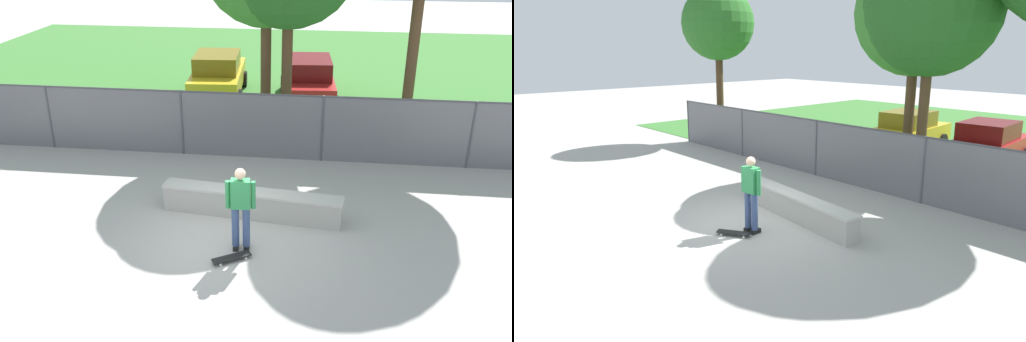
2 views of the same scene
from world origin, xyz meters
The scene contains 11 objects.
ground_plane centered at (0.00, 0.00, 0.00)m, with size 80.00×80.00×0.00m, color #ADAAA3.
grass_strip centered at (0.00, 15.00, 0.01)m, with size 31.77×20.00×0.02m, color #3D7A33.
concrete_ledge centered at (0.47, 1.27, 0.32)m, with size 4.15×0.95×0.64m.
skateboarder centered at (0.44, -0.14, 1.01)m, with size 0.60×0.30×1.82m.
skateboard centered at (0.32, -0.57, 0.07)m, with size 0.78×0.60×0.09m.
chainlink_fence centered at (0.00, 4.70, 1.03)m, with size 19.84×0.07×1.89m.
tree_near_left centered at (-8.87, 5.78, 5.19)m, with size 3.17×3.17×6.81m.
tree_near_right centered at (0.18, 6.72, 5.19)m, with size 3.83×3.83×7.12m.
tree_mid centered at (0.84, 6.44, 5.32)m, with size 4.03×4.03×7.36m.
car_yellow centered at (-2.07, 10.54, 0.84)m, with size 2.25×4.32×1.66m.
car_red centered at (1.36, 10.20, 0.84)m, with size 2.25×4.32×1.66m.
Camera 2 is at (8.19, -6.53, 4.16)m, focal length 32.29 mm.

